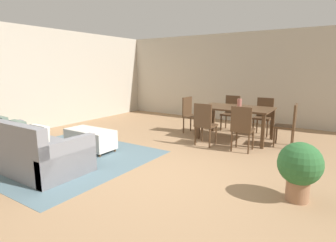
% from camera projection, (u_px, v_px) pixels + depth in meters
% --- Properties ---
extents(ground_plane, '(10.80, 10.80, 0.00)m').
position_uv_depth(ground_plane, '(156.00, 175.00, 4.25)').
color(ground_plane, '#9E7A56').
extents(wall_back, '(9.00, 0.12, 2.70)m').
position_uv_depth(wall_back, '(253.00, 78.00, 8.09)').
color(wall_back, '#BCB2A0').
rests_on(wall_back, ground_plane).
extents(wall_left, '(0.12, 11.00, 2.70)m').
position_uv_depth(wall_left, '(22.00, 80.00, 6.81)').
color(wall_left, '#BCB2A0').
rests_on(wall_left, ground_plane).
extents(area_rug, '(3.00, 2.80, 0.01)m').
position_uv_depth(area_rug, '(63.00, 157.00, 5.08)').
color(area_rug, slate).
rests_on(area_rug, ground_plane).
extents(couch, '(2.22, 0.97, 0.86)m').
position_uv_depth(couch, '(26.00, 150.00, 4.54)').
color(couch, gray).
rests_on(couch, ground_plane).
extents(ottoman_table, '(1.04, 0.50, 0.43)m').
position_uv_depth(ottoman_table, '(90.00, 138.00, 5.48)').
color(ottoman_table, silver).
rests_on(ottoman_table, ground_plane).
extents(dining_table, '(1.61, 0.98, 0.76)m').
position_uv_depth(dining_table, '(236.00, 111.00, 6.27)').
color(dining_table, '#513823').
rests_on(dining_table, ground_plane).
extents(dining_chair_near_left, '(0.40, 0.40, 0.92)m').
position_uv_depth(dining_chair_near_left, '(204.00, 122.00, 5.76)').
color(dining_chair_near_left, '#513823').
rests_on(dining_chair_near_left, ground_plane).
extents(dining_chair_near_right, '(0.42, 0.42, 0.92)m').
position_uv_depth(dining_chair_near_right, '(242.00, 126.00, 5.34)').
color(dining_chair_near_right, '#513823').
rests_on(dining_chair_near_right, ground_plane).
extents(dining_chair_far_left, '(0.41, 0.41, 0.92)m').
position_uv_depth(dining_chair_far_left, '(231.00, 111.00, 7.26)').
color(dining_chair_far_left, '#513823').
rests_on(dining_chair_far_left, ground_plane).
extents(dining_chair_far_right, '(0.40, 0.40, 0.92)m').
position_uv_depth(dining_chair_far_right, '(264.00, 114.00, 6.73)').
color(dining_chair_far_right, '#513823').
rests_on(dining_chair_far_right, ground_plane).
extents(dining_chair_head_east, '(0.43, 0.43, 0.92)m').
position_uv_depth(dining_chair_head_east, '(289.00, 123.00, 5.66)').
color(dining_chair_head_east, '#513823').
rests_on(dining_chair_head_east, ground_plane).
extents(dining_chair_head_west, '(0.43, 0.43, 0.92)m').
position_uv_depth(dining_chair_head_west, '(190.00, 113.00, 6.94)').
color(dining_chair_head_west, '#513823').
rests_on(dining_chair_head_west, ground_plane).
extents(vase_centerpiece, '(0.10, 0.10, 0.19)m').
position_uv_depth(vase_centerpiece, '(239.00, 103.00, 6.22)').
color(vase_centerpiece, '#B26659').
rests_on(vase_centerpiece, dining_table).
extents(potted_plant, '(0.54, 0.54, 0.76)m').
position_uv_depth(potted_plant, '(300.00, 167.00, 3.35)').
color(potted_plant, '#996B4C').
rests_on(potted_plant, ground_plane).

